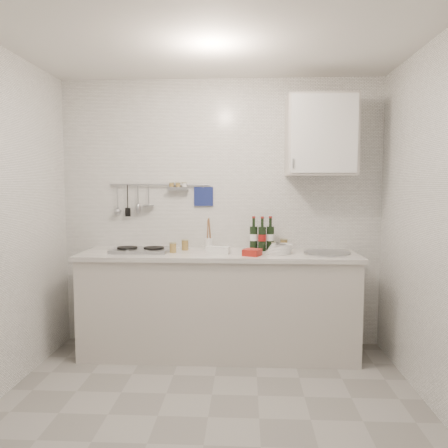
% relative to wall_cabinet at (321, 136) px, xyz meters
% --- Properties ---
extents(floor, '(3.00, 3.00, 0.00)m').
position_rel_wall_cabinet_xyz_m(floor, '(-0.90, -1.22, -1.95)').
color(floor, slate).
rests_on(floor, ground).
extents(ceiling, '(3.00, 3.00, 0.00)m').
position_rel_wall_cabinet_xyz_m(ceiling, '(-0.90, -1.22, 0.55)').
color(ceiling, silver).
rests_on(ceiling, back_wall).
extents(back_wall, '(3.00, 0.02, 2.50)m').
position_rel_wall_cabinet_xyz_m(back_wall, '(-0.90, 0.18, -0.70)').
color(back_wall, silver).
rests_on(back_wall, floor).
extents(counter, '(2.44, 0.64, 0.96)m').
position_rel_wall_cabinet_xyz_m(counter, '(-0.89, -0.12, -1.52)').
color(counter, '#BBB5AD').
rests_on(counter, floor).
extents(wall_rail, '(0.98, 0.09, 0.34)m').
position_rel_wall_cabinet_xyz_m(wall_rail, '(-1.50, 0.15, -0.52)').
color(wall_rail, '#93969B').
rests_on(wall_rail, back_wall).
extents(wall_cabinet, '(0.60, 0.38, 0.70)m').
position_rel_wall_cabinet_xyz_m(wall_cabinet, '(0.00, 0.00, 0.00)').
color(wall_cabinet, '#BBB5AD').
rests_on(wall_cabinet, back_wall).
extents(plate_stack_hob, '(0.27, 0.27, 0.02)m').
position_rel_wall_cabinet_xyz_m(plate_stack_hob, '(-1.63, -0.07, -1.02)').
color(plate_stack_hob, '#5373BD').
rests_on(plate_stack_hob, counter).
extents(plate_stack_sink, '(0.24, 0.23, 0.09)m').
position_rel_wall_cabinet_xyz_m(plate_stack_sink, '(-0.36, -0.14, -0.99)').
color(plate_stack_sink, white).
rests_on(plate_stack_sink, counter).
extents(wine_bottles, '(0.23, 0.10, 0.31)m').
position_rel_wall_cabinet_xyz_m(wine_bottles, '(-0.51, 0.02, -0.87)').
color(wine_bottles, black).
rests_on(wine_bottles, counter).
extents(butter_dish, '(0.21, 0.14, 0.06)m').
position_rel_wall_cabinet_xyz_m(butter_dish, '(-0.90, -0.17, -1.00)').
color(butter_dish, white).
rests_on(butter_dish, counter).
extents(strawberry_punnet, '(0.18, 0.18, 0.06)m').
position_rel_wall_cabinet_xyz_m(strawberry_punnet, '(-0.60, -0.28, -1.00)').
color(strawberry_punnet, red).
rests_on(strawberry_punnet, counter).
extents(utensil_crock, '(0.07, 0.07, 0.30)m').
position_rel_wall_cabinet_xyz_m(utensil_crock, '(-1.00, 0.04, -0.96)').
color(utensil_crock, white).
rests_on(utensil_crock, counter).
extents(jar_a, '(0.07, 0.07, 0.10)m').
position_rel_wall_cabinet_xyz_m(jar_a, '(-1.22, 0.01, -0.98)').
color(jar_a, olive).
rests_on(jar_a, counter).
extents(jar_b, '(0.07, 0.07, 0.10)m').
position_rel_wall_cabinet_xyz_m(jar_b, '(-0.30, 0.12, -0.98)').
color(jar_b, olive).
rests_on(jar_b, counter).
extents(jar_c, '(0.06, 0.06, 0.08)m').
position_rel_wall_cabinet_xyz_m(jar_c, '(-0.41, 0.03, -0.99)').
color(jar_c, olive).
rests_on(jar_c, counter).
extents(jar_d, '(0.06, 0.06, 0.09)m').
position_rel_wall_cabinet_xyz_m(jar_d, '(-1.30, -0.14, -0.98)').
color(jar_d, olive).
rests_on(jar_d, counter).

